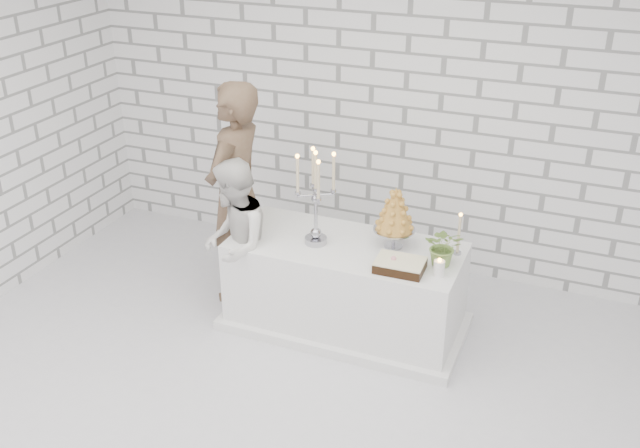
# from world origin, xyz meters

# --- Properties ---
(ground) EXTENTS (6.00, 5.00, 0.01)m
(ground) POSITION_xyz_m (0.00, 0.00, 0.00)
(ground) COLOR silver
(ground) RESTS_ON ground
(wall_back) EXTENTS (6.00, 0.01, 3.00)m
(wall_back) POSITION_xyz_m (0.00, 2.50, 1.50)
(wall_back) COLOR white
(wall_back) RESTS_ON ground
(cake_table) EXTENTS (1.80, 0.80, 0.75)m
(cake_table) POSITION_xyz_m (-0.07, 1.26, 0.38)
(cake_table) COLOR white
(cake_table) RESTS_ON ground
(groom) EXTENTS (0.47, 0.70, 1.89)m
(groom) POSITION_xyz_m (-1.10, 1.41, 0.95)
(groom) COLOR brown
(groom) RESTS_ON ground
(bride) EXTENTS (0.73, 0.82, 1.40)m
(bride) POSITION_xyz_m (-0.91, 1.02, 0.70)
(bride) COLOR silver
(bride) RESTS_ON ground
(candelabra) EXTENTS (0.37, 0.37, 0.76)m
(candelabra) POSITION_xyz_m (-0.30, 1.20, 1.13)
(candelabra) COLOR #9B9BA5
(candelabra) RESTS_ON cake_table
(croquembouche) EXTENTS (0.40, 0.40, 0.50)m
(croquembouche) POSITION_xyz_m (0.28, 1.37, 1.00)
(croquembouche) COLOR #AF772D
(croquembouche) RESTS_ON cake_table
(chocolate_cake) EXTENTS (0.36, 0.26, 0.08)m
(chocolate_cake) POSITION_xyz_m (0.42, 1.05, 0.79)
(chocolate_cake) COLOR black
(chocolate_cake) RESTS_ON cake_table
(pillar_candle) EXTENTS (0.10, 0.10, 0.12)m
(pillar_candle) POSITION_xyz_m (0.70, 1.07, 0.81)
(pillar_candle) COLOR white
(pillar_candle) RESTS_ON cake_table
(extra_taper) EXTENTS (0.06, 0.06, 0.32)m
(extra_taper) POSITION_xyz_m (0.76, 1.44, 0.91)
(extra_taper) COLOR beige
(extra_taper) RESTS_ON cake_table
(flowers) EXTENTS (0.32, 0.29, 0.31)m
(flowers) POSITION_xyz_m (0.69, 1.24, 0.90)
(flowers) COLOR olive
(flowers) RESTS_ON cake_table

